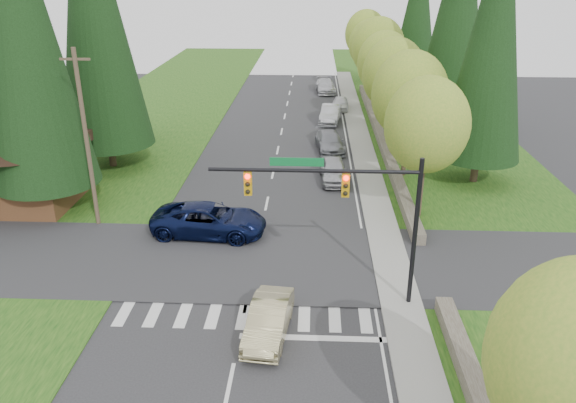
# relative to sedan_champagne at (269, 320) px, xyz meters

# --- Properties ---
(ground) EXTENTS (120.00, 120.00, 0.00)m
(ground) POSITION_rel_sedan_champagne_xyz_m (-1.19, -1.97, -0.71)
(ground) COLOR #28282B
(ground) RESTS_ON ground
(grass_east) EXTENTS (14.00, 110.00, 0.06)m
(grass_east) POSITION_rel_sedan_champagne_xyz_m (11.81, 18.03, -0.68)
(grass_east) COLOR #134111
(grass_east) RESTS_ON ground
(grass_west) EXTENTS (14.00, 110.00, 0.06)m
(grass_west) POSITION_rel_sedan_champagne_xyz_m (-14.19, 18.03, -0.68)
(grass_west) COLOR #134111
(grass_west) RESTS_ON ground
(cross_street) EXTENTS (120.00, 8.00, 0.10)m
(cross_street) POSITION_rel_sedan_champagne_xyz_m (-1.19, 6.03, -0.71)
(cross_street) COLOR #28282B
(cross_street) RESTS_ON ground
(sidewalk_east) EXTENTS (1.80, 80.00, 0.13)m
(sidewalk_east) POSITION_rel_sedan_champagne_xyz_m (5.71, 20.03, -0.64)
(sidewalk_east) COLOR gray
(sidewalk_east) RESTS_ON ground
(curb_east) EXTENTS (0.20, 80.00, 0.13)m
(curb_east) POSITION_rel_sedan_champagne_xyz_m (4.86, 20.03, -0.64)
(curb_east) COLOR gray
(curb_east) RESTS_ON ground
(stone_wall_north) EXTENTS (0.70, 40.00, 0.70)m
(stone_wall_north) POSITION_rel_sedan_champagne_xyz_m (7.41, 28.03, -0.36)
(stone_wall_north) COLOR #4C4438
(stone_wall_north) RESTS_ON ground
(traffic_signal) EXTENTS (8.70, 0.37, 6.80)m
(traffic_signal) POSITION_rel_sedan_champagne_xyz_m (3.18, 2.53, 4.28)
(traffic_signal) COLOR black
(traffic_signal) RESTS_ON ground
(brown_building) EXTENTS (8.40, 8.40, 5.40)m
(brown_building) POSITION_rel_sedan_champagne_xyz_m (-16.19, 13.03, 2.43)
(brown_building) COLOR #4C2D19
(brown_building) RESTS_ON ground
(utility_pole) EXTENTS (1.60, 0.24, 10.00)m
(utility_pole) POSITION_rel_sedan_champagne_xyz_m (-10.69, 10.03, 4.43)
(utility_pole) COLOR #473828
(utility_pole) RESTS_ON ground
(decid_tree_0) EXTENTS (4.80, 4.80, 8.37)m
(decid_tree_0) POSITION_rel_sedan_champagne_xyz_m (8.01, 12.03, 4.89)
(decid_tree_0) COLOR #38281C
(decid_tree_0) RESTS_ON ground
(decid_tree_1) EXTENTS (5.20, 5.20, 8.80)m
(decid_tree_1) POSITION_rel_sedan_champagne_xyz_m (8.11, 19.03, 5.09)
(decid_tree_1) COLOR #38281C
(decid_tree_1) RESTS_ON ground
(decid_tree_2) EXTENTS (5.00, 5.00, 8.82)m
(decid_tree_2) POSITION_rel_sedan_champagne_xyz_m (7.91, 26.03, 5.22)
(decid_tree_2) COLOR #38281C
(decid_tree_2) RESTS_ON ground
(decid_tree_3) EXTENTS (5.00, 5.00, 8.55)m
(decid_tree_3) POSITION_rel_sedan_champagne_xyz_m (8.01, 33.03, 4.96)
(decid_tree_3) COLOR #38281C
(decid_tree_3) RESTS_ON ground
(decid_tree_4) EXTENTS (5.40, 5.40, 9.18)m
(decid_tree_4) POSITION_rel_sedan_champagne_xyz_m (8.11, 40.03, 5.35)
(decid_tree_4) COLOR #38281C
(decid_tree_4) RESTS_ON ground
(decid_tree_5) EXTENTS (4.80, 4.80, 8.30)m
(decid_tree_5) POSITION_rel_sedan_champagne_xyz_m (7.91, 47.03, 4.82)
(decid_tree_5) COLOR #38281C
(decid_tree_5) RESTS_ON ground
(decid_tree_6) EXTENTS (5.20, 5.20, 8.86)m
(decid_tree_6) POSITION_rel_sedan_champagne_xyz_m (8.01, 54.03, 5.16)
(decid_tree_6) COLOR #38281C
(decid_tree_6) RESTS_ON ground
(conifer_w_a) EXTENTS (6.12, 6.12, 19.80)m
(conifer_w_a) POSITION_rel_sedan_champagne_xyz_m (-14.19, 12.03, 10.09)
(conifer_w_a) COLOR #38281C
(conifer_w_a) RESTS_ON ground
(conifer_w_b) EXTENTS (5.44, 5.44, 17.80)m
(conifer_w_b) POSITION_rel_sedan_champagne_xyz_m (-17.19, 16.03, 9.08)
(conifer_w_b) COLOR #38281C
(conifer_w_b) RESTS_ON ground
(conifer_w_c) EXTENTS (6.46, 6.46, 20.80)m
(conifer_w_c) POSITION_rel_sedan_champagne_xyz_m (-13.19, 20.03, 10.59)
(conifer_w_c) COLOR #38281C
(conifer_w_c) RESTS_ON ground
(conifer_w_e) EXTENTS (5.78, 5.78, 18.80)m
(conifer_w_e) POSITION_rel_sedan_champagne_xyz_m (-15.19, 26.03, 9.58)
(conifer_w_e) COLOR #38281C
(conifer_w_e) RESTS_ON ground
(conifer_e_a) EXTENTS (5.44, 5.44, 17.80)m
(conifer_e_a) POSITION_rel_sedan_champagne_xyz_m (12.81, 18.03, 9.08)
(conifer_e_a) COLOR #38281C
(conifer_e_a) RESTS_ON ground
(conifer_e_b) EXTENTS (6.12, 6.12, 19.80)m
(conifer_e_b) POSITION_rel_sedan_champagne_xyz_m (13.81, 32.03, 10.09)
(conifer_e_b) COLOR #38281C
(conifer_e_b) RESTS_ON ground
(conifer_e_c) EXTENTS (5.10, 5.10, 16.80)m
(conifer_e_c) POSITION_rel_sedan_champagne_xyz_m (12.81, 46.03, 8.58)
(conifer_e_c) COLOR #38281C
(conifer_e_c) RESTS_ON ground
(sedan_champagne) EXTENTS (1.94, 4.43, 1.41)m
(sedan_champagne) POSITION_rel_sedan_champagne_xyz_m (0.00, 0.00, 0.00)
(sedan_champagne) COLOR tan
(sedan_champagne) RESTS_ON ground
(suv_navy) EXTENTS (6.48, 3.36, 1.75)m
(suv_navy) POSITION_rel_sedan_champagne_xyz_m (-4.00, 9.03, 0.17)
(suv_navy) COLOR #0A1134
(suv_navy) RESTS_ON ground
(parked_car_a) EXTENTS (2.09, 4.64, 1.55)m
(parked_car_a) POSITION_rel_sedan_champagne_xyz_m (3.14, 17.75, 0.07)
(parked_car_a) COLOR #AFAFB4
(parked_car_a) RESTS_ON ground
(parked_car_b) EXTENTS (2.61, 5.19, 1.45)m
(parked_car_b) POSITION_rel_sedan_champagne_xyz_m (3.01, 24.69, 0.02)
(parked_car_b) COLOR gray
(parked_car_b) RESTS_ON ground
(parked_car_c) EXTENTS (2.28, 5.01, 1.59)m
(parked_car_c) POSITION_rel_sedan_champagne_xyz_m (3.28, 33.60, 0.09)
(parked_car_c) COLOR #B7B8BC
(parked_car_c) RESTS_ON ground
(parked_car_d) EXTENTS (1.80, 4.01, 1.34)m
(parked_car_d) POSITION_rel_sedan_champagne_xyz_m (4.41, 38.41, -0.04)
(parked_car_d) COLOR silver
(parked_car_d) RESTS_ON ground
(parked_car_e) EXTENTS (2.51, 5.35, 1.51)m
(parked_car_e) POSITION_rel_sedan_champagne_xyz_m (3.01, 46.95, 0.05)
(parked_car_e) COLOR silver
(parked_car_e) RESTS_ON ground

